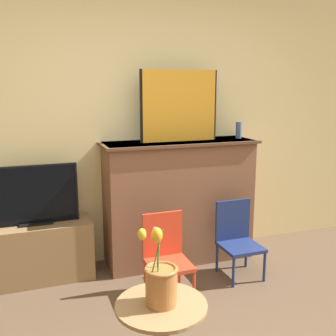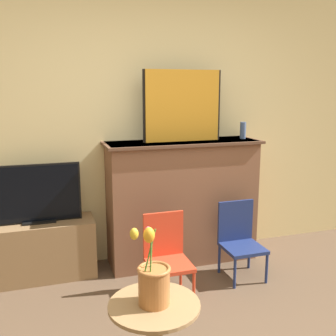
{
  "view_description": "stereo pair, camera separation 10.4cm",
  "coord_description": "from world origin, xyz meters",
  "px_view_note": "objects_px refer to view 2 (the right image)",
  "views": [
    {
      "loc": [
        -0.97,
        -1.48,
        1.65
      ],
      "look_at": [
        -0.01,
        1.18,
        1.07
      ],
      "focal_mm": 42.0,
      "sensor_mm": 36.0,
      "label": 1
    },
    {
      "loc": [
        -0.87,
        -1.52,
        1.65
      ],
      "look_at": [
        -0.01,
        1.18,
        1.07
      ],
      "focal_mm": 42.0,
      "sensor_mm": 36.0,
      "label": 2
    }
  ],
  "objects_px": {
    "chair_blue": "(240,237)",
    "painting": "(183,106)",
    "tv_monitor": "(38,194)",
    "vase_tulips": "(153,281)",
    "chair_red": "(167,253)"
  },
  "relations": [
    {
      "from": "chair_blue",
      "to": "vase_tulips",
      "type": "relative_size",
      "value": 1.55
    },
    {
      "from": "tv_monitor",
      "to": "vase_tulips",
      "type": "relative_size",
      "value": 1.68
    },
    {
      "from": "painting",
      "to": "chair_red",
      "type": "bearing_deg",
      "value": -119.84
    },
    {
      "from": "painting",
      "to": "chair_blue",
      "type": "bearing_deg",
      "value": -51.42
    },
    {
      "from": "chair_red",
      "to": "vase_tulips",
      "type": "height_order",
      "value": "vase_tulips"
    },
    {
      "from": "chair_red",
      "to": "vase_tulips",
      "type": "distance_m",
      "value": 1.16
    },
    {
      "from": "painting",
      "to": "tv_monitor",
      "type": "height_order",
      "value": "painting"
    },
    {
      "from": "painting",
      "to": "vase_tulips",
      "type": "xyz_separation_m",
      "value": [
        -0.74,
        -1.63,
        -0.8
      ]
    },
    {
      "from": "chair_blue",
      "to": "painting",
      "type": "bearing_deg",
      "value": 128.58
    },
    {
      "from": "tv_monitor",
      "to": "chair_blue",
      "type": "distance_m",
      "value": 1.8
    },
    {
      "from": "painting",
      "to": "vase_tulips",
      "type": "distance_m",
      "value": 1.96
    },
    {
      "from": "painting",
      "to": "chair_blue",
      "type": "height_order",
      "value": "painting"
    },
    {
      "from": "chair_blue",
      "to": "chair_red",
      "type": "bearing_deg",
      "value": -170.51
    },
    {
      "from": "tv_monitor",
      "to": "chair_red",
      "type": "relative_size",
      "value": 1.09
    },
    {
      "from": "chair_red",
      "to": "chair_blue",
      "type": "distance_m",
      "value": 0.73
    }
  ]
}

